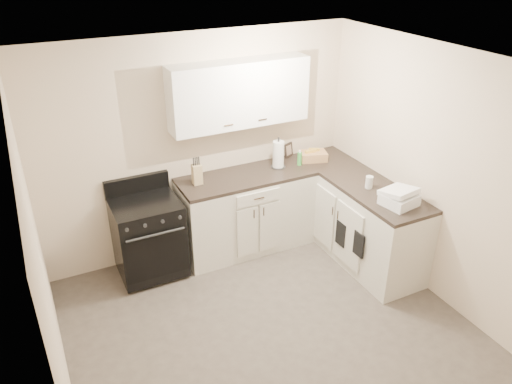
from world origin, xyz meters
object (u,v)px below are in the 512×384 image
stove (149,237)px  countertop_grill (399,200)px  wicker_basket (313,156)px  knife_block (197,174)px  paper_towel (278,154)px

stove → countertop_grill: (2.25, -1.27, 0.54)m
wicker_basket → countertop_grill: (0.17, -1.33, 0.01)m
knife_block → wicker_basket: 1.47m
countertop_grill → paper_towel: bearing=106.0°
knife_block → wicker_basket: knife_block is taller
paper_towel → countertop_grill: 1.49m
paper_towel → wicker_basket: 0.48m
knife_block → wicker_basket: (1.47, -0.01, -0.06)m
stove → countertop_grill: size_ratio=2.68×
wicker_basket → countertop_grill: bearing=-82.6°
paper_towel → wicker_basket: (0.47, -0.01, -0.11)m
countertop_grill → knife_block: bearing=130.8°
stove → wicker_basket: 2.14m
stove → wicker_basket: wicker_basket is taller
wicker_basket → stove: bearing=-178.5°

